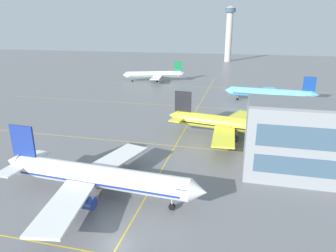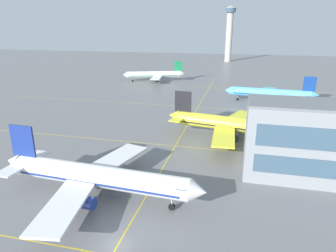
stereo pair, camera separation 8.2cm
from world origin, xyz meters
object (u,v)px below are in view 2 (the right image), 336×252
at_px(airliner_second_row, 233,124).
at_px(airliner_far_left_stand, 155,75).
at_px(airliner_front_gate, 96,176).
at_px(airliner_third_row, 271,93).
at_px(control_tower, 229,30).

height_order(airliner_second_row, airliner_far_left_stand, airliner_second_row).
height_order(airliner_front_gate, airliner_far_left_stand, airliner_front_gate).
relative_size(airliner_third_row, airliner_far_left_stand, 1.07).
bearing_deg(airliner_second_row, airliner_third_row, 73.90).
height_order(airliner_front_gate, airliner_third_row, airliner_front_gate).
relative_size(airliner_front_gate, control_tower, 0.87).
bearing_deg(control_tower, airliner_far_left_stand, -107.39).
bearing_deg(control_tower, airliner_second_row, -86.57).
bearing_deg(control_tower, airliner_front_gate, -92.79).
bearing_deg(airliner_third_row, airliner_second_row, -106.10).
height_order(airliner_front_gate, airliner_second_row, airliner_front_gate).
distance_m(airliner_second_row, airliner_third_row, 45.51).
bearing_deg(airliner_far_left_stand, airliner_third_row, -32.16).
bearing_deg(airliner_second_row, control_tower, 93.43).
distance_m(airliner_far_left_stand, control_tower, 112.93).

